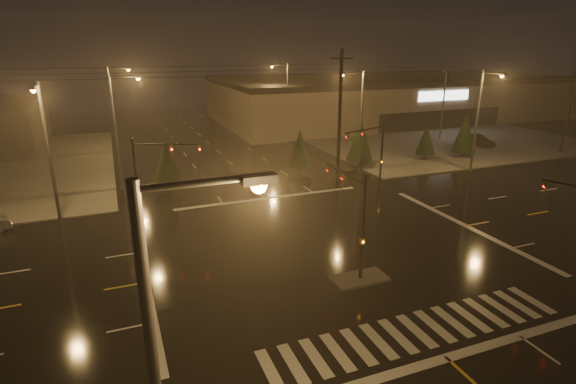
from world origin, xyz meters
name	(u,v)px	position (x,y,z in m)	size (l,w,h in m)	color
ground	(328,250)	(0.00, 0.00, 0.00)	(140.00, 140.00, 0.00)	black
sidewalk_ne	(421,134)	(30.00, 30.00, 0.06)	(36.00, 36.00, 0.12)	#4B4943
median_island	(360,278)	(0.00, -4.00, 0.07)	(3.00, 1.60, 0.15)	#4B4943
crosswalk	(416,331)	(0.00, -9.00, 0.01)	(15.00, 2.60, 0.01)	beige
stop_bar_near	(447,358)	(0.00, -11.00, 0.01)	(16.00, 0.50, 0.01)	beige
stop_bar_far	(270,198)	(0.00, 11.00, 0.01)	(16.00, 0.50, 0.01)	beige
parking_lot	(458,134)	(35.00, 28.00, 0.04)	(50.00, 24.00, 0.08)	black
retail_building	(390,96)	(35.00, 45.99, 3.84)	(60.20, 28.30, 7.20)	#716451
signal_mast_median	(355,210)	(0.00, -3.07, 3.75)	(0.25, 4.59, 6.00)	black
signal_mast_ne	(375,147)	(9.50, 10.14, 3.79)	(4.84, 1.86, 6.00)	black
signal_mast_nw	(150,168)	(-9.50, 10.14, 3.79)	(4.84, 1.86, 6.00)	black
streetlight_0	(170,374)	(-11.18, -15.00, 5.80)	(2.77, 0.32, 10.00)	#38383A
streetlight_1	(118,125)	(-11.18, 18.00, 5.80)	(2.77, 0.32, 10.00)	#38383A
streetlight_2	(114,104)	(-11.18, 34.00, 5.80)	(2.77, 0.32, 10.00)	#38383A
streetlight_3	(359,114)	(11.18, 16.00, 5.80)	(2.77, 0.32, 10.00)	#38383A
streetlight_4	(286,95)	(11.18, 36.00, 5.80)	(2.77, 0.32, 10.00)	#38383A
streetlight_5	(47,145)	(-16.00, 11.18, 5.80)	(0.32, 2.77, 10.00)	#38383A
streetlight_6	(480,115)	(22.00, 11.18, 5.80)	(0.32, 2.77, 10.00)	#38383A
utility_pole_1	(340,115)	(8.00, 14.00, 6.13)	(2.20, 0.32, 12.00)	black
utility_pole_2	(570,101)	(38.00, 14.00, 6.13)	(2.20, 0.32, 12.00)	black
conifer_0	(360,140)	(12.25, 17.26, 2.90)	(2.82, 2.82, 5.10)	black
conifer_1	(426,139)	(20.66, 17.23, 2.36)	(2.13, 2.13, 4.03)	black
conifer_2	(465,133)	(25.50, 16.61, 2.82)	(2.71, 2.71, 4.94)	black
conifer_3	(167,163)	(-7.71, 15.55, 2.69)	(2.55, 2.55, 4.69)	black
conifer_4	(300,148)	(5.41, 17.23, 2.57)	(2.40, 2.40, 4.45)	black
car_parked	(478,140)	(31.91, 20.99, 0.79)	(1.85, 4.61, 1.57)	black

